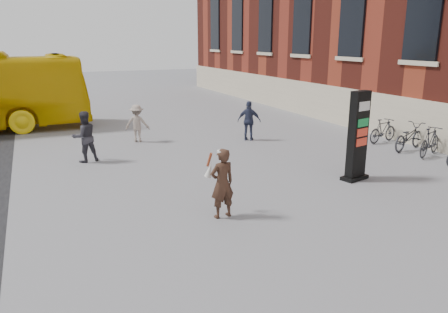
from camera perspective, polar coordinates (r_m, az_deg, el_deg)
name	(u,v)px	position (r m, az deg, el deg)	size (l,w,h in m)	color
ground	(240,217)	(10.33, 2.15, -7.93)	(100.00, 100.00, 0.00)	#9E9EA3
info_pylon	(358,136)	(13.25, 17.07, 2.55)	(0.91, 0.60, 2.63)	black
woman	(222,182)	(10.06, -0.27, -3.40)	(0.67, 0.62, 1.66)	#372316
pedestrian_a	(84,137)	(15.39, -17.77, 2.46)	(0.84, 0.65, 1.73)	#333139
pedestrian_b	(137,123)	(17.94, -11.27, 4.26)	(0.97, 0.56, 1.51)	gray
pedestrian_c	(249,121)	(17.89, 3.30, 4.67)	(0.95, 0.39, 1.62)	#2D334E
bike_5	(430,142)	(17.13, 25.31, 1.78)	(0.49, 1.73, 1.04)	#2B2C32
bike_6	(409,137)	(17.76, 22.98, 2.41)	(0.67, 1.92, 1.01)	#2B2C32
bike_7	(383,131)	(18.67, 20.04, 3.21)	(0.46, 1.62, 0.97)	#2B2C32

